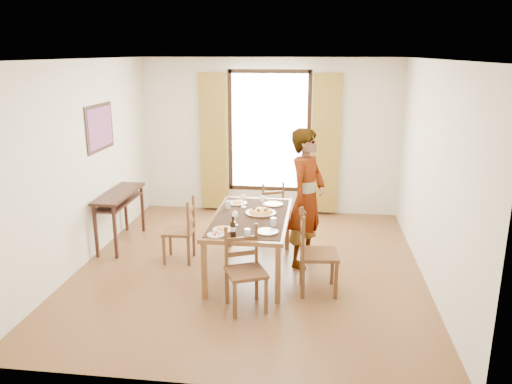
# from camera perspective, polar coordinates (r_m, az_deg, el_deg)

# --- Properties ---
(ground) EXTENTS (5.00, 5.00, 0.00)m
(ground) POSITION_cam_1_polar(r_m,az_deg,el_deg) (6.78, -0.67, -8.52)
(ground) COLOR #473016
(ground) RESTS_ON ground
(room_shell) EXTENTS (4.60, 5.10, 2.74)m
(room_shell) POSITION_cam_1_polar(r_m,az_deg,el_deg) (6.43, -0.59, 4.59)
(room_shell) COLOR silver
(room_shell) RESTS_ON ground
(console_table) EXTENTS (0.38, 1.20, 0.80)m
(console_table) POSITION_cam_1_polar(r_m,az_deg,el_deg) (7.61, -15.36, -0.87)
(console_table) COLOR black
(console_table) RESTS_ON ground
(dining_table) EXTENTS (0.97, 1.77, 0.76)m
(dining_table) POSITION_cam_1_polar(r_m,az_deg,el_deg) (6.41, -0.63, -3.35)
(dining_table) COLOR brown
(dining_table) RESTS_ON ground
(chair_west) EXTENTS (0.41, 0.41, 0.89)m
(chair_west) POSITION_cam_1_polar(r_m,az_deg,el_deg) (6.90, -8.56, -4.55)
(chair_west) COLOR brown
(chair_west) RESTS_ON ground
(chair_north) EXTENTS (0.50, 0.50, 0.86)m
(chair_north) POSITION_cam_1_polar(r_m,az_deg,el_deg) (7.85, 1.61, -1.98)
(chair_north) COLOR brown
(chair_north) RESTS_ON ground
(chair_south) EXTENTS (0.54, 0.54, 0.93)m
(chair_south) POSITION_cam_1_polar(r_m,az_deg,el_deg) (5.60, -1.24, -9.10)
(chair_south) COLOR brown
(chair_south) RESTS_ON ground
(chair_east) EXTENTS (0.48, 0.48, 1.00)m
(chair_east) POSITION_cam_1_polar(r_m,az_deg,el_deg) (5.99, 6.83, -7.17)
(chair_east) COLOR brown
(chair_east) RESTS_ON ground
(man) EXTENTS (1.01, 0.96, 1.85)m
(man) POSITION_cam_1_polar(r_m,az_deg,el_deg) (6.60, 5.81, -0.72)
(man) COLOR #989AA0
(man) RESTS_ON ground
(plate_sw) EXTENTS (0.27, 0.27, 0.05)m
(plate_sw) POSITION_cam_1_polar(r_m,az_deg,el_deg) (5.89, -3.81, -4.17)
(plate_sw) COLOR silver
(plate_sw) RESTS_ON dining_table
(plate_se) EXTENTS (0.27, 0.27, 0.05)m
(plate_se) POSITION_cam_1_polar(r_m,az_deg,el_deg) (5.82, 1.26, -4.40)
(plate_se) COLOR silver
(plate_se) RESTS_ON dining_table
(plate_nw) EXTENTS (0.27, 0.27, 0.05)m
(plate_nw) POSITION_cam_1_polar(r_m,az_deg,el_deg) (6.90, -2.14, -1.15)
(plate_nw) COLOR silver
(plate_nw) RESTS_ON dining_table
(plate_ne) EXTENTS (0.27, 0.27, 0.05)m
(plate_ne) POSITION_cam_1_polar(r_m,az_deg,el_deg) (6.85, 1.98, -1.27)
(plate_ne) COLOR silver
(plate_ne) RESTS_ON dining_table
(pasta_platter) EXTENTS (0.40, 0.40, 0.10)m
(pasta_platter) POSITION_cam_1_polar(r_m,az_deg,el_deg) (6.46, 0.55, -2.10)
(pasta_platter) COLOR #C25C18
(pasta_platter) RESTS_ON dining_table
(caprese_plate) EXTENTS (0.20, 0.20, 0.04)m
(caprese_plate) POSITION_cam_1_polar(r_m,az_deg,el_deg) (5.75, -4.61, -4.79)
(caprese_plate) COLOR silver
(caprese_plate) RESTS_ON dining_table
(wine_glass_a) EXTENTS (0.08, 0.08, 0.18)m
(wine_glass_a) POSITION_cam_1_polar(r_m,az_deg,el_deg) (6.05, -2.38, -2.98)
(wine_glass_a) COLOR white
(wine_glass_a) RESTS_ON dining_table
(wine_glass_b) EXTENTS (0.08, 0.08, 0.18)m
(wine_glass_b) POSITION_cam_1_polar(r_m,az_deg,el_deg) (6.68, 0.77, -1.14)
(wine_glass_b) COLOR white
(wine_glass_b) RESTS_ON dining_table
(wine_glass_c) EXTENTS (0.08, 0.08, 0.18)m
(wine_glass_c) POSITION_cam_1_polar(r_m,az_deg,el_deg) (6.73, -1.43, -1.01)
(wine_glass_c) COLOR white
(wine_glass_c) RESTS_ON dining_table
(tumbler_a) EXTENTS (0.07, 0.07, 0.10)m
(tumbler_a) POSITION_cam_1_polar(r_m,az_deg,el_deg) (6.04, 2.00, -3.42)
(tumbler_a) COLOR silver
(tumbler_a) RESTS_ON dining_table
(tumbler_b) EXTENTS (0.07, 0.07, 0.10)m
(tumbler_b) POSITION_cam_1_polar(r_m,az_deg,el_deg) (6.72, -3.21, -1.44)
(tumbler_b) COLOR silver
(tumbler_b) RESTS_ON dining_table
(tumbler_c) EXTENTS (0.07, 0.07, 0.10)m
(tumbler_c) POSITION_cam_1_polar(r_m,az_deg,el_deg) (5.67, -0.98, -4.72)
(tumbler_c) COLOR silver
(tumbler_c) RESTS_ON dining_table
(wine_bottle) EXTENTS (0.07, 0.07, 0.25)m
(wine_bottle) POSITION_cam_1_polar(r_m,az_deg,el_deg) (5.66, -2.64, -3.98)
(wine_bottle) COLOR black
(wine_bottle) RESTS_ON dining_table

